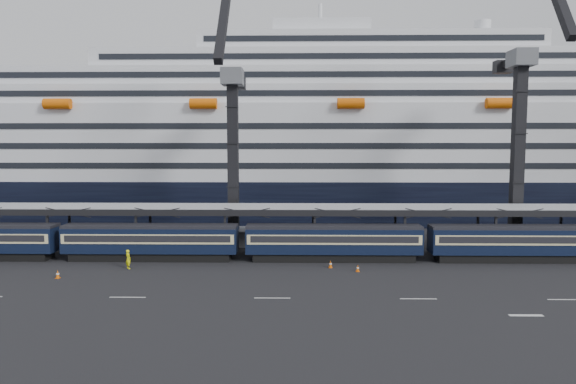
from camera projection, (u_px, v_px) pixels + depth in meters
ground at (430, 286)px, 45.97m from camera, size 260.00×260.00×0.00m
lane_markings at (551, 304)px, 40.61m from camera, size 111.00×4.27×0.02m
train at (364, 241)px, 55.81m from camera, size 133.05×3.00×4.05m
canopy at (400, 209)px, 59.44m from camera, size 130.00×6.25×5.53m
cruise_ship at (359, 147)px, 90.67m from camera, size 214.09×28.84×34.00m
crane_dark_near at (233, 151)px, 63.77m from camera, size 4.50×17.75×35.08m
crane_dark_mid at (520, 139)px, 62.01m from camera, size 4.50×18.24×39.64m
worker at (128, 259)px, 52.28m from camera, size 0.84×0.84×1.97m
traffic_cone_b at (58, 274)px, 48.52m from camera, size 0.41×0.41×0.81m
traffic_cone_c at (358, 268)px, 51.13m from camera, size 0.36×0.36×0.72m
traffic_cone_d at (330, 264)px, 52.74m from camera, size 0.39×0.39×0.77m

